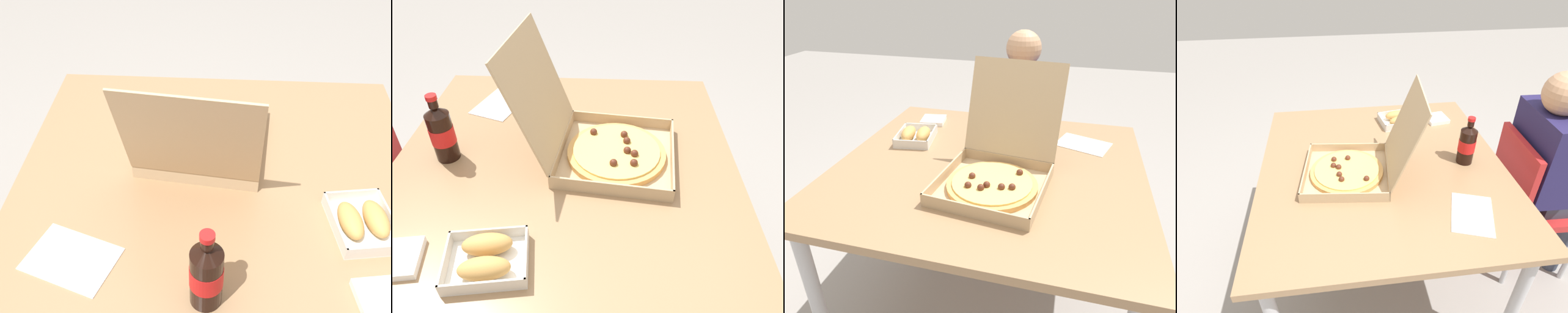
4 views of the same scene
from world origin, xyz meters
The scene contains 7 objects.
ground_plane centered at (0.00, 0.00, 0.00)m, with size 10.00×10.00×0.00m, color gray.
dining_table centered at (0.00, 0.00, 0.68)m, with size 1.15×1.07×0.76m.
pizza_box_open centered at (0.06, -0.12, 0.81)m, with size 0.40×0.51×0.38m.
bread_side_box centered at (-0.36, 0.14, 0.78)m, with size 0.18×0.21×0.06m.
cola_bottle centered at (0.02, 0.37, 0.85)m, with size 0.07×0.07×0.22m.
paper_menu centered at (0.35, 0.28, 0.76)m, with size 0.21×0.15×0.00m, color white.
napkin_pile centered at (-0.37, 0.36, 0.77)m, with size 0.11×0.11×0.02m, color white.
Camera 2 is at (-0.85, -0.12, 1.50)m, focal length 33.48 mm.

